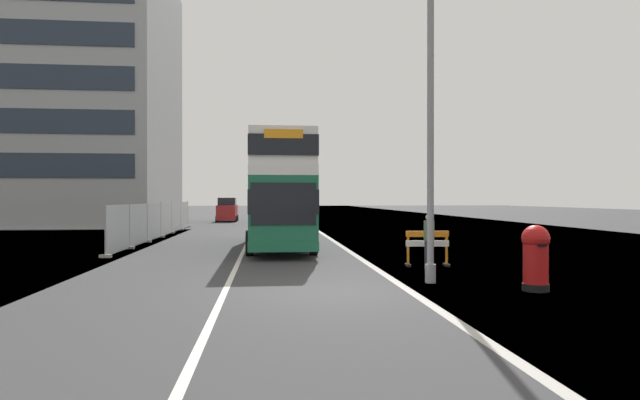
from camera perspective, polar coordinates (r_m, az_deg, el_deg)
The scene contains 14 objects.
ground at distance 12.97m, azimuth 3.19°, elevation -10.11°, with size 140.00×280.00×0.10m.
double_decker_bus at distance 23.98m, azimuth -4.47°, elevation 0.98°, with size 2.86×11.02×4.88m.
lamppost_foreground at distance 14.39m, azimuth 12.03°, elevation 8.22°, with size 0.29×0.70×9.04m.
red_pillar_postbox at distance 13.85m, azimuth 22.59°, elevation -5.58°, with size 0.66×0.66×1.62m.
roadworks_barrier at distance 17.76m, azimuth 11.69°, elevation -4.79°, with size 1.46×0.54×1.18m.
construction_site_fence at distance 31.32m, azimuth -17.10°, elevation -2.16°, with size 0.44×20.60×2.04m.
car_oncoming_near at distance 43.90m, azimuth -5.33°, elevation -1.37°, with size 2.08×4.38×2.27m.
car_receding_mid at distance 51.03m, azimuth -10.14°, elevation -1.12°, with size 1.97×4.14×2.29m.
car_receding_far at distance 59.78m, azimuth -4.90°, elevation -0.89°, with size 1.99×4.38×2.38m.
car_far_side at distance 67.15m, azimuth -4.98°, elevation -0.78°, with size 2.03×4.57×2.34m.
bare_tree_far_verge_near at distance 48.02m, azimuth -19.32°, elevation 0.10°, with size 2.07×2.26×4.23m.
bare_tree_far_verge_mid at distance 50.60m, azimuth -17.56°, elevation 0.32°, with size 2.60×2.90×4.89m.
bare_tree_far_verge_far at distance 58.76m, azimuth -19.97°, elevation 0.00°, with size 2.39×2.87×4.17m.
pedestrian_at_kerb at distance 17.05m, azimuth 11.88°, elevation -4.46°, with size 0.34×0.34×1.77m.
Camera 1 is at (-1.44, -12.51, 2.28)m, focal length 29.17 mm.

